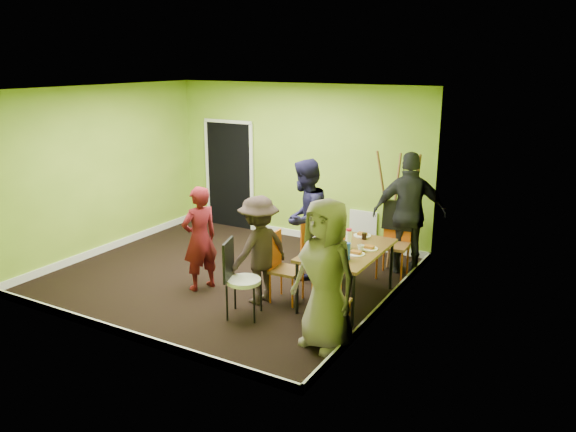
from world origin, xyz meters
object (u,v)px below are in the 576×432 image
Objects in this scene: thermos at (349,240)px; person_back_end at (409,213)px; chair_left_far at (315,246)px; chair_left_near at (281,263)px; blue_bottle at (347,251)px; person_left_near at (259,250)px; dining_table at (347,253)px; person_standing at (200,238)px; chair_bentwood at (238,275)px; chair_front_end at (330,298)px; person_front_end at (326,274)px; orange_bottle at (343,241)px; person_left_far at (305,219)px; easel at (398,208)px; chair_back_end at (397,223)px.

thermos is 0.13× the size of person_back_end.
chair_left_near is at bearing 9.66° from chair_left_far.
person_left_near reaches higher than blue_bottle.
person_standing reaches higher than dining_table.
chair_bentwood is (-0.23, -0.69, 0.02)m from chair_left_near.
chair_front_end is 2.58m from person_back_end.
person_left_near is at bearing 113.16° from person_standing.
person_front_end is (0.29, -1.26, 0.18)m from dining_table.
person_back_end is at bearing 162.82° from person_left_near.
chair_left_far reaches higher than chair_front_end.
orange_bottle is (-0.15, 0.19, 0.09)m from dining_table.
blue_bottle is at bearing 94.86° from chair_front_end.
person_standing is (-1.30, -1.05, 0.20)m from chair_left_far.
chair_left_near is 13.36× the size of orange_bottle.
dining_table is 0.82m from chair_left_far.
person_left_far reaches higher than person_left_near.
dining_table is 20.97× the size of orange_bottle.
blue_bottle reaches higher than chair_front_end.
easel is 1.01× the size of person_left_far.
person_back_end reaches higher than person_left_far.
chair_front_end is 2.30m from person_standing.
chair_bentwood is 4.17× the size of thermos.
chair_bentwood reaches higher than chair_left_far.
person_back_end is at bearing 150.88° from chair_left_far.
blue_bottle is at bearing 88.48° from chair_left_near.
person_left_far is at bearing 151.89° from thermos.
person_standing is at bearing -71.11° from person_left_near.
person_front_end is (1.21, -1.79, -0.02)m from person_left_far.
orange_bottle is at bearing 135.24° from person_standing.
blue_bottle is (-0.07, -1.73, 0.06)m from chair_back_end.
easel is 1.64m from orange_bottle.
chair_left_near is 0.96m from thermos.
easel is 8.30× the size of blue_bottle.
chair_front_end is at bearing 48.57° from chair_left_far.
easel reaches higher than orange_bottle.
person_standing is (-2.22, -1.98, -0.04)m from chair_back_end.
thermos is 0.45m from blue_bottle.
chair_left_far is 0.85m from thermos.
blue_bottle is (0.85, -0.80, 0.31)m from chair_left_far.
person_standing is (-1.99, -0.63, 0.06)m from dining_table.
easel reaches higher than person_standing.
easel reaches higher than chair_left_far.
person_left_near is (-1.28, 0.48, 0.22)m from chair_front_end.
chair_bentwood is 0.55× the size of easel.
chair_front_end is 0.41m from person_front_end.
easel is 1.63m from person_left_far.
person_back_end is at bearing -49.21° from easel.
person_standing is 0.86× the size of person_front_end.
thermos is 0.23m from orange_bottle.
easel is at bearing 90.75° from chair_front_end.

